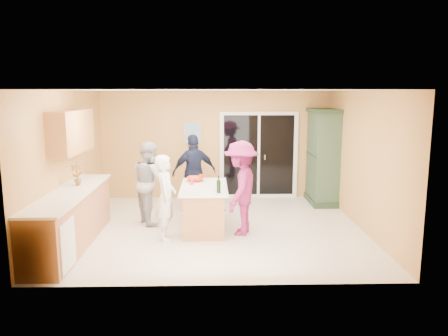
{
  "coord_description": "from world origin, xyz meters",
  "views": [
    {
      "loc": [
        -0.04,
        -8.02,
        2.57
      ],
      "look_at": [
        0.15,
        0.1,
        1.15
      ],
      "focal_mm": 35.0,
      "sensor_mm": 36.0,
      "label": 1
    }
  ],
  "objects_px": {
    "kitchen_island": "(204,209)",
    "woman_grey": "(150,182)",
    "woman_white": "(166,197)",
    "woman_magenta": "(241,188)",
    "woman_navy": "(194,172)",
    "green_hutch": "(323,158)"
  },
  "relations": [
    {
      "from": "woman_navy",
      "to": "woman_magenta",
      "type": "height_order",
      "value": "woman_magenta"
    },
    {
      "from": "green_hutch",
      "to": "woman_navy",
      "type": "bearing_deg",
      "value": -169.88
    },
    {
      "from": "kitchen_island",
      "to": "woman_white",
      "type": "relative_size",
      "value": 1.06
    },
    {
      "from": "woman_magenta",
      "to": "woman_white",
      "type": "bearing_deg",
      "value": -61.82
    },
    {
      "from": "woman_magenta",
      "to": "woman_navy",
      "type": "bearing_deg",
      "value": -134.36
    },
    {
      "from": "woman_white",
      "to": "woman_grey",
      "type": "height_order",
      "value": "woman_grey"
    },
    {
      "from": "woman_magenta",
      "to": "kitchen_island",
      "type": "bearing_deg",
      "value": -95.57
    },
    {
      "from": "woman_white",
      "to": "woman_magenta",
      "type": "bearing_deg",
      "value": -80.31
    },
    {
      "from": "kitchen_island",
      "to": "woman_grey",
      "type": "distance_m",
      "value": 1.24
    },
    {
      "from": "woman_white",
      "to": "woman_magenta",
      "type": "xyz_separation_m",
      "value": [
        1.33,
        0.26,
        0.1
      ]
    },
    {
      "from": "kitchen_island",
      "to": "woman_magenta",
      "type": "distance_m",
      "value": 0.87
    },
    {
      "from": "green_hutch",
      "to": "woman_grey",
      "type": "bearing_deg",
      "value": -158.69
    },
    {
      "from": "woman_grey",
      "to": "woman_magenta",
      "type": "bearing_deg",
      "value": -140.95
    },
    {
      "from": "woman_white",
      "to": "woman_magenta",
      "type": "distance_m",
      "value": 1.36
    },
    {
      "from": "woman_navy",
      "to": "kitchen_island",
      "type": "bearing_deg",
      "value": 82.17
    },
    {
      "from": "woman_navy",
      "to": "green_hutch",
      "type": "bearing_deg",
      "value": 172.53
    },
    {
      "from": "kitchen_island",
      "to": "woman_white",
      "type": "bearing_deg",
      "value": -140.88
    },
    {
      "from": "kitchen_island",
      "to": "woman_white",
      "type": "height_order",
      "value": "woman_white"
    },
    {
      "from": "kitchen_island",
      "to": "woman_magenta",
      "type": "xyz_separation_m",
      "value": [
        0.67,
        -0.28,
        0.46
      ]
    },
    {
      "from": "kitchen_island",
      "to": "green_hutch",
      "type": "relative_size",
      "value": 0.73
    },
    {
      "from": "kitchen_island",
      "to": "woman_navy",
      "type": "bearing_deg",
      "value": 99.41
    },
    {
      "from": "kitchen_island",
      "to": "woman_grey",
      "type": "bearing_deg",
      "value": 156.29
    }
  ]
}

